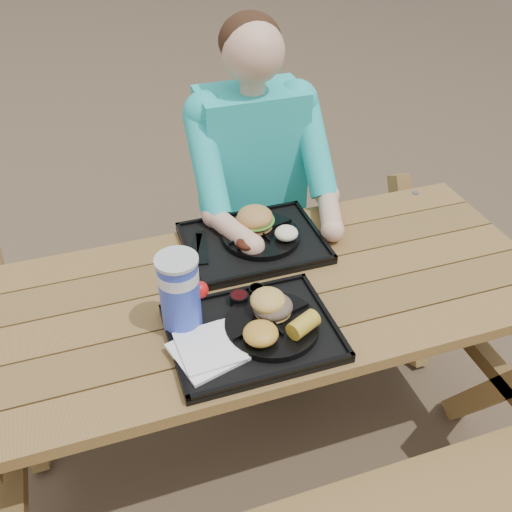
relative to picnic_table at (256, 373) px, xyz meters
name	(u,v)px	position (x,y,z in m)	size (l,w,h in m)	color
ground	(256,438)	(0.00, 0.00, -0.38)	(60.00, 60.00, 0.00)	#999999
picnic_table	(256,373)	(0.00, 0.00, 0.00)	(1.80, 1.49, 0.75)	#999999
tray_near	(252,334)	(-0.07, -0.18, 0.39)	(0.45, 0.35, 0.02)	black
tray_far	(253,244)	(0.06, 0.21, 0.39)	(0.45, 0.35, 0.02)	black
plate_near	(272,325)	(-0.02, -0.19, 0.41)	(0.26, 0.26, 0.02)	black
plate_far	(261,236)	(0.09, 0.22, 0.41)	(0.26, 0.26, 0.02)	black
napkin_stack	(207,351)	(-0.21, -0.22, 0.40)	(0.17, 0.17, 0.02)	white
soda_cup	(180,294)	(-0.24, -0.09, 0.50)	(0.11, 0.11, 0.22)	#1932BC
condiment_bbq	(239,299)	(-0.07, -0.06, 0.41)	(0.05, 0.05, 0.03)	black
condiment_mustard	(257,292)	(-0.01, -0.04, 0.41)	(0.05, 0.05, 0.03)	orange
sandwich	(273,298)	(0.00, -0.15, 0.47)	(0.10, 0.10, 0.11)	gold
mac_cheese	(261,333)	(-0.07, -0.24, 0.44)	(0.09, 0.09, 0.05)	gold
corn_cob	(303,325)	(0.05, -0.24, 0.44)	(0.09, 0.09, 0.05)	gold
cutlery_far	(202,247)	(-0.11, 0.23, 0.40)	(0.03, 0.18, 0.01)	black
burger	(255,213)	(0.08, 0.27, 0.47)	(0.12, 0.12, 0.11)	#BF8343
baked_beans	(248,243)	(0.03, 0.16, 0.43)	(0.08, 0.08, 0.04)	#44180D
potato_salad	(286,233)	(0.16, 0.17, 0.44)	(0.08, 0.08, 0.04)	white
diner	(253,211)	(0.18, 0.58, 0.27)	(0.48, 0.84, 1.28)	#1B93BD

